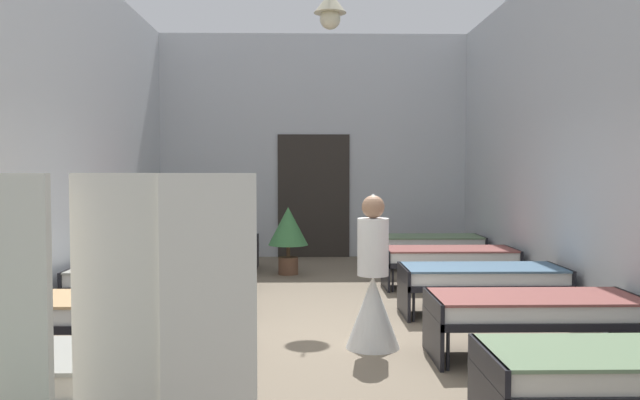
{
  "coord_description": "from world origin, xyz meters",
  "views": [
    {
      "loc": [
        -0.14,
        -6.64,
        1.72
      ],
      "look_at": [
        0.0,
        -0.06,
        1.4
      ],
      "focal_mm": 36.22,
      "sensor_mm": 36.0,
      "label": 1
    }
  ],
  "objects_px": {
    "bed_left_row_1": "(18,374)",
    "nurse_near_aisle": "(373,293)",
    "bed_right_row_1": "(633,370)",
    "potted_plant": "(288,230)",
    "bed_right_row_3": "(482,278)",
    "bed_left_row_4": "(182,258)",
    "privacy_screen": "(115,365)",
    "bed_right_row_4": "(449,257)",
    "bed_left_row_5": "(202,244)",
    "bed_left_row_3": "(153,279)",
    "bed_right_row_2": "(535,310)",
    "bed_right_row_5": "(427,243)",
    "bed_left_row_2": "(106,312)"
  },
  "relations": [
    {
      "from": "bed_right_row_3",
      "to": "nurse_near_aisle",
      "type": "height_order",
      "value": "nurse_near_aisle"
    },
    {
      "from": "bed_right_row_1",
      "to": "bed_right_row_3",
      "type": "height_order",
      "value": "same"
    },
    {
      "from": "bed_right_row_5",
      "to": "bed_right_row_4",
      "type": "bearing_deg",
      "value": -90.0
    },
    {
      "from": "bed_left_row_1",
      "to": "bed_left_row_4",
      "type": "bearing_deg",
      "value": 90.0
    },
    {
      "from": "bed_right_row_1",
      "to": "potted_plant",
      "type": "bearing_deg",
      "value": 110.06
    },
    {
      "from": "bed_left_row_3",
      "to": "bed_right_row_4",
      "type": "distance_m",
      "value": 4.25
    },
    {
      "from": "nurse_near_aisle",
      "to": "potted_plant",
      "type": "relative_size",
      "value": 1.35
    },
    {
      "from": "bed_left_row_1",
      "to": "bed_left_row_4",
      "type": "distance_m",
      "value": 5.28
    },
    {
      "from": "bed_right_row_4",
      "to": "potted_plant",
      "type": "distance_m",
      "value": 2.69
    },
    {
      "from": "bed_left_row_1",
      "to": "bed_right_row_1",
      "type": "relative_size",
      "value": 1.0
    },
    {
      "from": "bed_right_row_4",
      "to": "nurse_near_aisle",
      "type": "distance_m",
      "value": 3.47
    },
    {
      "from": "bed_left_row_1",
      "to": "bed_left_row_3",
      "type": "relative_size",
      "value": 1.0
    },
    {
      "from": "bed_left_row_5",
      "to": "bed_right_row_3",
      "type": "bearing_deg",
      "value": -42.28
    },
    {
      "from": "bed_right_row_1",
      "to": "privacy_screen",
      "type": "xyz_separation_m",
      "value": [
        -2.92,
        -1.17,
        0.41
      ]
    },
    {
      "from": "bed_left_row_1",
      "to": "nurse_near_aisle",
      "type": "bearing_deg",
      "value": 41.11
    },
    {
      "from": "bed_left_row_4",
      "to": "bed_right_row_4",
      "type": "height_order",
      "value": "same"
    },
    {
      "from": "bed_left_row_2",
      "to": "potted_plant",
      "type": "xyz_separation_m",
      "value": [
        1.5,
        4.75,
        0.29
      ]
    },
    {
      "from": "bed_left_row_1",
      "to": "bed_right_row_5",
      "type": "xyz_separation_m",
      "value": [
        3.87,
        7.04,
        0.0
      ]
    },
    {
      "from": "bed_left_row_4",
      "to": "privacy_screen",
      "type": "height_order",
      "value": "privacy_screen"
    },
    {
      "from": "bed_right_row_3",
      "to": "potted_plant",
      "type": "relative_size",
      "value": 1.72
    },
    {
      "from": "bed_left_row_5",
      "to": "bed_right_row_2",
      "type": "bearing_deg",
      "value": -53.75
    },
    {
      "from": "bed_left_row_1",
      "to": "bed_right_row_3",
      "type": "height_order",
      "value": "same"
    },
    {
      "from": "bed_right_row_2",
      "to": "potted_plant",
      "type": "xyz_separation_m",
      "value": [
        -2.38,
        4.75,
        0.29
      ]
    },
    {
      "from": "bed_right_row_5",
      "to": "potted_plant",
      "type": "distance_m",
      "value": 2.45
    },
    {
      "from": "bed_right_row_1",
      "to": "potted_plant",
      "type": "relative_size",
      "value": 1.72
    },
    {
      "from": "bed_left_row_1",
      "to": "potted_plant",
      "type": "relative_size",
      "value": 1.72
    },
    {
      "from": "bed_left_row_2",
      "to": "bed_left_row_4",
      "type": "relative_size",
      "value": 1.0
    },
    {
      "from": "nurse_near_aisle",
      "to": "bed_right_row_1",
      "type": "bearing_deg",
      "value": -154.97
    },
    {
      "from": "bed_left_row_1",
      "to": "bed_left_row_4",
      "type": "relative_size",
      "value": 1.0
    },
    {
      "from": "bed_left_row_2",
      "to": "bed_left_row_5",
      "type": "bearing_deg",
      "value": 90.0
    },
    {
      "from": "bed_left_row_3",
      "to": "bed_left_row_4",
      "type": "relative_size",
      "value": 1.0
    },
    {
      "from": "nurse_near_aisle",
      "to": "potted_plant",
      "type": "bearing_deg",
      "value": 3.02
    },
    {
      "from": "bed_right_row_1",
      "to": "potted_plant",
      "type": "height_order",
      "value": "potted_plant"
    },
    {
      "from": "bed_left_row_1",
      "to": "bed_right_row_4",
      "type": "distance_m",
      "value": 6.55
    },
    {
      "from": "bed_left_row_5",
      "to": "bed_left_row_1",
      "type": "bearing_deg",
      "value": -90.0
    },
    {
      "from": "bed_left_row_2",
      "to": "bed_right_row_4",
      "type": "relative_size",
      "value": 1.0
    },
    {
      "from": "bed_right_row_3",
      "to": "bed_left_row_5",
      "type": "relative_size",
      "value": 1.0
    },
    {
      "from": "bed_right_row_2",
      "to": "bed_left_row_3",
      "type": "height_order",
      "value": "same"
    },
    {
      "from": "privacy_screen",
      "to": "bed_left_row_3",
      "type": "bearing_deg",
      "value": 111.19
    },
    {
      "from": "bed_left_row_2",
      "to": "potted_plant",
      "type": "distance_m",
      "value": 4.98
    },
    {
      "from": "bed_right_row_3",
      "to": "bed_right_row_5",
      "type": "bearing_deg",
      "value": 90.0
    },
    {
      "from": "bed_left_row_1",
      "to": "bed_right_row_3",
      "type": "relative_size",
      "value": 1.0
    },
    {
      "from": "bed_right_row_5",
      "to": "nurse_near_aisle",
      "type": "distance_m",
      "value": 5.13
    },
    {
      "from": "bed_right_row_2",
      "to": "nurse_near_aisle",
      "type": "distance_m",
      "value": 1.49
    },
    {
      "from": "bed_right_row_4",
      "to": "nurse_near_aisle",
      "type": "xyz_separation_m",
      "value": [
        -1.44,
        -3.16,
        0.09
      ]
    },
    {
      "from": "bed_left_row_4",
      "to": "bed_right_row_5",
      "type": "height_order",
      "value": "same"
    },
    {
      "from": "bed_left_row_5",
      "to": "bed_right_row_5",
      "type": "relative_size",
      "value": 1.0
    },
    {
      "from": "bed_right_row_4",
      "to": "bed_right_row_3",
      "type": "bearing_deg",
      "value": -90.0
    },
    {
      "from": "bed_left_row_3",
      "to": "bed_right_row_3",
      "type": "xyz_separation_m",
      "value": [
        3.87,
        0.0,
        0.0
      ]
    },
    {
      "from": "bed_right_row_1",
      "to": "bed_right_row_2",
      "type": "relative_size",
      "value": 1.0
    }
  ]
}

